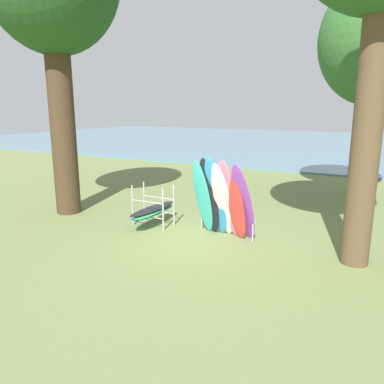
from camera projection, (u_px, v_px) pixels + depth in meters
name	position (u px, v px, depth m)	size (l,w,h in m)	color
ground_plane	(204.00, 241.00, 10.11)	(80.00, 80.00, 0.00)	olive
lake_water	(344.00, 144.00, 35.73)	(80.00, 36.00, 0.10)	slate
tree_mid_behind	(376.00, 41.00, 13.50)	(4.08, 4.08, 8.27)	#42301E
leaning_board_pile	(222.00, 200.00, 10.06)	(1.94, 1.04, 2.29)	#38B2AD
board_storage_rack	(153.00, 210.00, 11.34)	(1.15, 2.13, 1.25)	#9EA0A5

